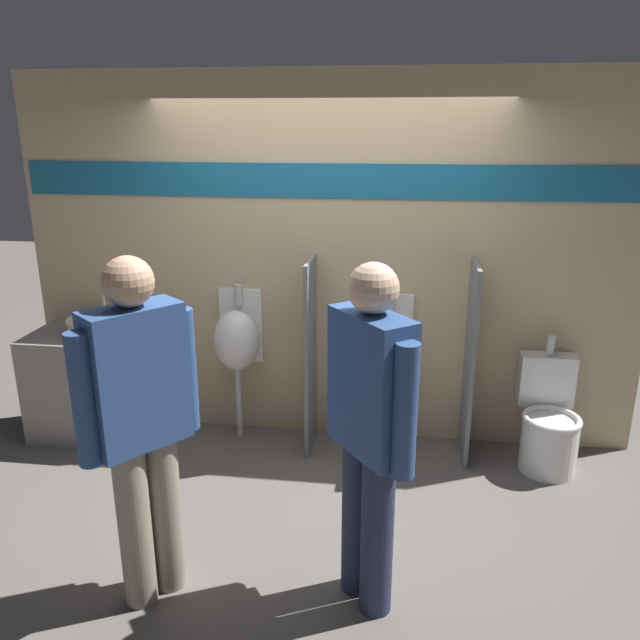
% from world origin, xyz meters
% --- Properties ---
extents(ground_plane, '(16.00, 16.00, 0.00)m').
position_xyz_m(ground_plane, '(0.00, 0.00, 0.00)').
color(ground_plane, '#5B5651').
extents(display_wall, '(4.55, 0.07, 2.70)m').
position_xyz_m(display_wall, '(0.00, 0.60, 1.36)').
color(display_wall, tan).
rests_on(display_wall, ground_plane).
extents(sink_counter, '(0.90, 0.55, 0.82)m').
position_xyz_m(sink_counter, '(-1.77, 0.29, 0.41)').
color(sink_counter, gray).
rests_on(sink_counter, ground_plane).
extents(sink_basin, '(0.43, 0.43, 0.25)m').
position_xyz_m(sink_basin, '(-1.72, 0.35, 0.88)').
color(sink_basin, white).
rests_on(sink_basin, sink_counter).
extents(cell_phone, '(0.07, 0.14, 0.01)m').
position_xyz_m(cell_phone, '(-1.51, 0.18, 0.83)').
color(cell_phone, '#B7B7BC').
rests_on(cell_phone, sink_counter).
extents(divider_near_counter, '(0.03, 0.45, 1.43)m').
position_xyz_m(divider_near_counter, '(-0.09, 0.35, 0.72)').
color(divider_near_counter, slate).
rests_on(divider_near_counter, ground_plane).
extents(divider_mid, '(0.03, 0.45, 1.43)m').
position_xyz_m(divider_mid, '(1.04, 0.35, 0.72)').
color(divider_mid, slate).
rests_on(divider_mid, ground_plane).
extents(urinal_near_counter, '(0.34, 0.33, 1.19)m').
position_xyz_m(urinal_near_counter, '(-0.66, 0.41, 0.79)').
color(urinal_near_counter, silver).
rests_on(urinal_near_counter, ground_plane).
extents(urinal_far, '(0.34, 0.33, 1.19)m').
position_xyz_m(urinal_far, '(0.47, 0.41, 0.79)').
color(urinal_far, silver).
rests_on(urinal_far, ground_plane).
extents(toilet, '(0.40, 0.56, 0.91)m').
position_xyz_m(toilet, '(1.61, 0.27, 0.31)').
color(toilet, white).
rests_on(toilet, ground_plane).
extents(person_in_vest, '(0.44, 0.51, 1.78)m').
position_xyz_m(person_in_vest, '(-0.66, -1.31, 0.98)').
color(person_in_vest, gray).
rests_on(person_in_vest, ground_plane).
extents(person_with_lanyard, '(0.43, 0.51, 1.76)m').
position_xyz_m(person_with_lanyard, '(0.42, -1.21, 0.97)').
color(person_with_lanyard, '#282D4C').
rests_on(person_with_lanyard, ground_plane).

